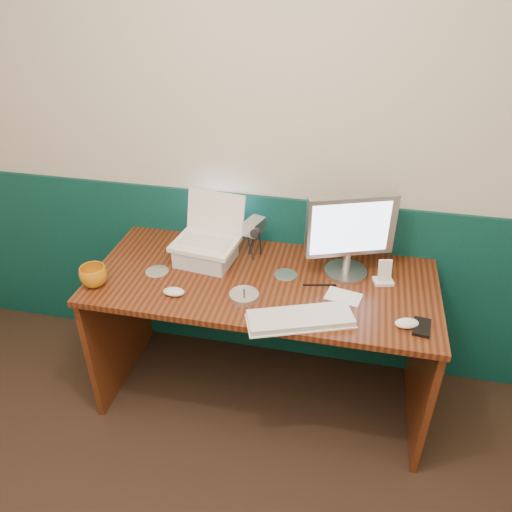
% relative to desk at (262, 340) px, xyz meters
% --- Properties ---
extents(back_wall, '(3.50, 0.04, 2.50)m').
position_rel_desk_xyz_m(back_wall, '(-0.14, 0.37, 0.88)').
color(back_wall, beige).
rests_on(back_wall, ground).
extents(wainscot, '(3.48, 0.02, 1.00)m').
position_rel_desk_xyz_m(wainscot, '(-0.14, 0.36, 0.12)').
color(wainscot, '#072F23').
rests_on(wainscot, ground).
extents(desk, '(1.60, 0.70, 0.75)m').
position_rel_desk_xyz_m(desk, '(0.00, 0.00, 0.00)').
color(desk, '#39170A').
rests_on(desk, ground).
extents(laptop_riser, '(0.28, 0.25, 0.09)m').
position_rel_desk_xyz_m(laptop_riser, '(-0.30, 0.09, 0.42)').
color(laptop_riser, silver).
rests_on(laptop_riser, desk).
extents(laptop, '(0.32, 0.26, 0.25)m').
position_rel_desk_xyz_m(laptop, '(-0.30, 0.09, 0.59)').
color(laptop, white).
rests_on(laptop, laptop_riser).
extents(monitor, '(0.42, 0.25, 0.40)m').
position_rel_desk_xyz_m(monitor, '(0.37, 0.13, 0.58)').
color(monitor, '#ACABB0').
rests_on(monitor, desk).
extents(keyboard, '(0.45, 0.29, 0.02)m').
position_rel_desk_xyz_m(keyboard, '(0.21, -0.27, 0.39)').
color(keyboard, silver).
rests_on(keyboard, desk).
extents(mouse_right, '(0.11, 0.09, 0.03)m').
position_rel_desk_xyz_m(mouse_right, '(0.64, -0.20, 0.39)').
color(mouse_right, white).
rests_on(mouse_right, desk).
extents(mouse_left, '(0.10, 0.06, 0.03)m').
position_rel_desk_xyz_m(mouse_left, '(-0.36, -0.20, 0.39)').
color(mouse_left, silver).
rests_on(mouse_left, desk).
extents(mug, '(0.13, 0.13, 0.10)m').
position_rel_desk_xyz_m(mug, '(-0.74, -0.21, 0.42)').
color(mug, '#C57712').
rests_on(mug, desk).
extents(camcorder, '(0.14, 0.17, 0.22)m').
position_rel_desk_xyz_m(camcorder, '(-0.08, 0.19, 0.48)').
color(camcorder, '#A8A8AD').
rests_on(camcorder, desk).
extents(cd_spindle, '(0.13, 0.13, 0.03)m').
position_rel_desk_xyz_m(cd_spindle, '(-0.05, -0.16, 0.39)').
color(cd_spindle, silver).
rests_on(cd_spindle, desk).
extents(cd_loose_a, '(0.11, 0.11, 0.00)m').
position_rel_desk_xyz_m(cd_loose_a, '(-0.51, -0.04, 0.38)').
color(cd_loose_a, silver).
rests_on(cd_loose_a, desk).
extents(cd_loose_b, '(0.11, 0.11, 0.00)m').
position_rel_desk_xyz_m(cd_loose_b, '(0.10, 0.06, 0.38)').
color(cd_loose_b, silver).
rests_on(cd_loose_b, desk).
extents(pen, '(0.15, 0.04, 0.01)m').
position_rel_desk_xyz_m(pen, '(0.26, 0.00, 0.38)').
color(pen, black).
rests_on(pen, desk).
extents(papers, '(0.17, 0.13, 0.00)m').
position_rel_desk_xyz_m(papers, '(0.38, -0.06, 0.38)').
color(papers, white).
rests_on(papers, desk).
extents(dock, '(0.10, 0.09, 0.02)m').
position_rel_desk_xyz_m(dock, '(0.55, 0.09, 0.38)').
color(dock, white).
rests_on(dock, desk).
extents(music_player, '(0.07, 0.04, 0.10)m').
position_rel_desk_xyz_m(music_player, '(0.55, 0.09, 0.44)').
color(music_player, white).
rests_on(music_player, dock).
extents(pda, '(0.08, 0.12, 0.01)m').
position_rel_desk_xyz_m(pda, '(0.70, -0.20, 0.38)').
color(pda, black).
rests_on(pda, desk).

